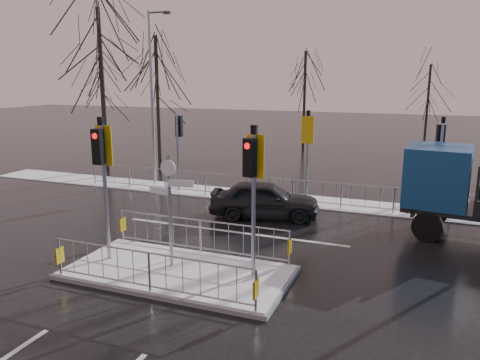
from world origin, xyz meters
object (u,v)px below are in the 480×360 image
(car_far_lane, at_px, (265,199))
(street_lamp_left, at_px, (153,91))
(traffic_island, at_px, (177,261))
(flatbed_truck, at_px, (467,190))

(car_far_lane, height_order, street_lamp_left, street_lamp_left)
(traffic_island, distance_m, flatbed_truck, 9.64)
(street_lamp_left, bearing_deg, traffic_island, -55.93)
(traffic_island, bearing_deg, street_lamp_left, 124.07)
(car_far_lane, xyz_separation_m, street_lamp_left, (-6.94, 3.68, 3.80))
(flatbed_truck, xyz_separation_m, street_lamp_left, (-13.76, 3.36, 2.92))
(flatbed_truck, distance_m, street_lamp_left, 14.46)
(traffic_island, relative_size, car_far_lane, 1.47)
(car_far_lane, xyz_separation_m, flatbed_truck, (6.82, 0.32, 0.88))
(car_far_lane, bearing_deg, traffic_island, 161.32)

